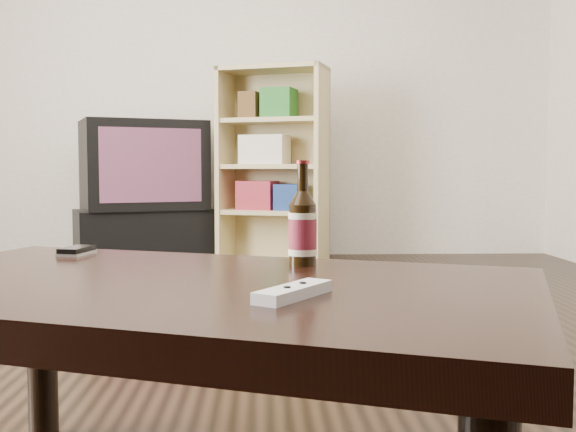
{
  "coord_description": "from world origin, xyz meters",
  "views": [
    {
      "loc": [
        0.33,
        -2.09,
        0.65
      ],
      "look_at": [
        0.38,
        -0.73,
        0.56
      ],
      "focal_mm": 42.0,
      "sensor_mm": 36.0,
      "label": 1
    }
  ],
  "objects_px": {
    "beer_bottle": "(303,229)",
    "remote": "(293,292)",
    "tv": "(144,165)",
    "phone": "(77,251)",
    "tv_stand": "(145,236)",
    "bookshelf": "(273,163)",
    "coffee_table": "(185,314)"
  },
  "relations": [
    {
      "from": "coffee_table",
      "to": "beer_bottle",
      "type": "height_order",
      "value": "beer_bottle"
    },
    {
      "from": "phone",
      "to": "bookshelf",
      "type": "bearing_deg",
      "value": 93.38
    },
    {
      "from": "coffee_table",
      "to": "bookshelf",
      "type": "bearing_deg",
      "value": 86.53
    },
    {
      "from": "bookshelf",
      "to": "remote",
      "type": "relative_size",
      "value": 8.41
    },
    {
      "from": "tv_stand",
      "to": "tv",
      "type": "distance_m",
      "value": 0.49
    },
    {
      "from": "bookshelf",
      "to": "coffee_table",
      "type": "distance_m",
      "value": 3.44
    },
    {
      "from": "tv",
      "to": "remote",
      "type": "height_order",
      "value": "tv"
    },
    {
      "from": "bookshelf",
      "to": "beer_bottle",
      "type": "xyz_separation_m",
      "value": [
        0.01,
        -3.24,
        -0.17
      ]
    },
    {
      "from": "beer_bottle",
      "to": "phone",
      "type": "distance_m",
      "value": 0.55
    },
    {
      "from": "tv_stand",
      "to": "remote",
      "type": "height_order",
      "value": "remote"
    },
    {
      "from": "beer_bottle",
      "to": "phone",
      "type": "xyz_separation_m",
      "value": [
        -0.51,
        0.2,
        -0.07
      ]
    },
    {
      "from": "tv_stand",
      "to": "beer_bottle",
      "type": "height_order",
      "value": "beer_bottle"
    },
    {
      "from": "bookshelf",
      "to": "coffee_table",
      "type": "bearing_deg",
      "value": -74.25
    },
    {
      "from": "phone",
      "to": "remote",
      "type": "height_order",
      "value": "remote"
    },
    {
      "from": "beer_bottle",
      "to": "remote",
      "type": "xyz_separation_m",
      "value": [
        -0.03,
        -0.35,
        -0.07
      ]
    },
    {
      "from": "bookshelf",
      "to": "beer_bottle",
      "type": "height_order",
      "value": "bookshelf"
    },
    {
      "from": "tv_stand",
      "to": "tv",
      "type": "bearing_deg",
      "value": -90.0
    },
    {
      "from": "coffee_table",
      "to": "tv_stand",
      "type": "bearing_deg",
      "value": 101.02
    },
    {
      "from": "tv_stand",
      "to": "tv",
      "type": "relative_size",
      "value": 0.98
    },
    {
      "from": "coffee_table",
      "to": "phone",
      "type": "xyz_separation_m",
      "value": [
        -0.29,
        0.37,
        0.07
      ]
    },
    {
      "from": "tv_stand",
      "to": "beer_bottle",
      "type": "distance_m",
      "value": 3.5
    },
    {
      "from": "tv",
      "to": "remote",
      "type": "bearing_deg",
      "value": -97.84
    },
    {
      "from": "tv",
      "to": "phone",
      "type": "height_order",
      "value": "tv"
    },
    {
      "from": "tv_stand",
      "to": "coffee_table",
      "type": "height_order",
      "value": "coffee_table"
    },
    {
      "from": "tv",
      "to": "phone",
      "type": "xyz_separation_m",
      "value": [
        0.4,
        -3.17,
        -0.21
      ]
    },
    {
      "from": "tv_stand",
      "to": "phone",
      "type": "height_order",
      "value": "phone"
    },
    {
      "from": "beer_bottle",
      "to": "remote",
      "type": "distance_m",
      "value": 0.35
    },
    {
      "from": "tv_stand",
      "to": "bookshelf",
      "type": "distance_m",
      "value": 1.04
    },
    {
      "from": "tv_stand",
      "to": "phone",
      "type": "bearing_deg",
      "value": -103.93
    },
    {
      "from": "bookshelf",
      "to": "remote",
      "type": "height_order",
      "value": "bookshelf"
    },
    {
      "from": "beer_bottle",
      "to": "tv_stand",
      "type": "bearing_deg",
      "value": 105.13
    },
    {
      "from": "tv_stand",
      "to": "coffee_table",
      "type": "relative_size",
      "value": 0.67
    }
  ]
}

